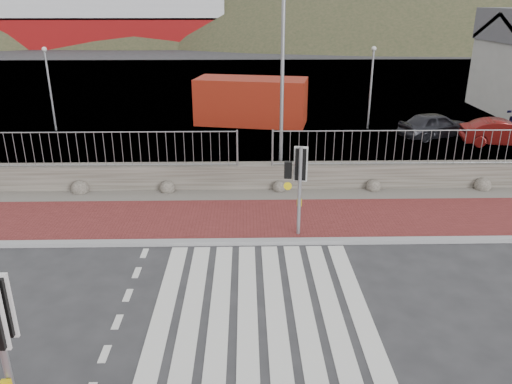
{
  "coord_description": "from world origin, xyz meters",
  "views": [
    {
      "loc": [
        -0.31,
        -9.21,
        6.24
      ],
      "look_at": [
        -0.05,
        3.0,
        1.52
      ],
      "focal_mm": 35.0,
      "sensor_mm": 36.0,
      "label": 1
    }
  ],
  "objects_px": {
    "car_a": "(435,125)",
    "car_b": "(502,133)",
    "traffic_signal_far": "(299,173)",
    "streetlight": "(286,65)",
    "shipping_container": "(251,101)",
    "ferry": "(76,6)"
  },
  "relations": [
    {
      "from": "streetlight",
      "to": "car_a",
      "type": "distance_m",
      "value": 10.39
    },
    {
      "from": "shipping_container",
      "to": "car_a",
      "type": "height_order",
      "value": "shipping_container"
    },
    {
      "from": "streetlight",
      "to": "car_b",
      "type": "xyz_separation_m",
      "value": [
        10.27,
        4.55,
        -3.57
      ]
    },
    {
      "from": "traffic_signal_far",
      "to": "car_a",
      "type": "xyz_separation_m",
      "value": [
        7.7,
        10.62,
        -1.27
      ]
    },
    {
      "from": "traffic_signal_far",
      "to": "car_b",
      "type": "distance_m",
      "value": 13.82
    },
    {
      "from": "shipping_container",
      "to": "car_b",
      "type": "height_order",
      "value": "shipping_container"
    },
    {
      "from": "ferry",
      "to": "car_b",
      "type": "xyz_separation_m",
      "value": [
        36.01,
        -55.26,
        -4.77
      ]
    },
    {
      "from": "shipping_container",
      "to": "ferry",
      "type": "bearing_deg",
      "value": 127.6
    },
    {
      "from": "streetlight",
      "to": "car_a",
      "type": "xyz_separation_m",
      "value": [
        7.72,
        5.98,
        -3.54
      ]
    },
    {
      "from": "traffic_signal_far",
      "to": "car_a",
      "type": "relative_size",
      "value": 0.72
    },
    {
      "from": "traffic_signal_far",
      "to": "shipping_container",
      "type": "height_order",
      "value": "traffic_signal_far"
    },
    {
      "from": "streetlight",
      "to": "shipping_container",
      "type": "relative_size",
      "value": 1.28
    },
    {
      "from": "traffic_signal_far",
      "to": "streetlight",
      "type": "distance_m",
      "value": 5.17
    },
    {
      "from": "streetlight",
      "to": "car_a",
      "type": "relative_size",
      "value": 2.05
    },
    {
      "from": "traffic_signal_far",
      "to": "car_a",
      "type": "bearing_deg",
      "value": -116.84
    },
    {
      "from": "car_b",
      "to": "traffic_signal_far",
      "type": "bearing_deg",
      "value": 140.77
    },
    {
      "from": "car_b",
      "to": "car_a",
      "type": "bearing_deg",
      "value": 69.6
    },
    {
      "from": "ferry",
      "to": "car_a",
      "type": "xyz_separation_m",
      "value": [
        33.46,
        -53.83,
        -4.75
      ]
    },
    {
      "from": "car_a",
      "to": "car_b",
      "type": "height_order",
      "value": "car_a"
    },
    {
      "from": "traffic_signal_far",
      "to": "streetlight",
      "type": "bearing_deg",
      "value": -80.55
    },
    {
      "from": "ferry",
      "to": "car_a",
      "type": "bearing_deg",
      "value": -58.13
    },
    {
      "from": "car_a",
      "to": "car_b",
      "type": "bearing_deg",
      "value": -137.53
    }
  ]
}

